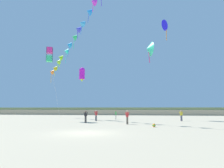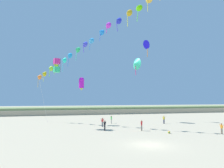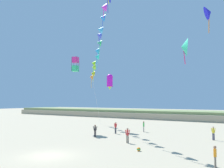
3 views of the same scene
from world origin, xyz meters
TOP-DOWN VIEW (x-y plane):
  - ground_plane at (0.00, 0.00)m, footprint 240.00×240.00m
  - dune_ridge at (0.00, 47.33)m, footprint 120.00×12.89m
  - person_near_left at (-2.53, 14.85)m, footprint 0.59×0.23m
  - person_near_right at (2.67, 9.11)m, footprint 0.50×0.45m
  - person_mid_center at (12.75, 3.74)m, footprint 0.24×0.55m
  - person_far_left at (10.41, 16.47)m, footprint 0.58×0.23m
  - person_far_right at (-2.96, 10.53)m, footprint 0.51×0.38m
  - person_far_center at (0.03, 18.87)m, footprint 0.22×0.56m
  - kite_banner_string at (-2.23, 11.54)m, footprint 26.38×28.27m
  - large_kite_low_lead at (-10.68, 15.13)m, footprint 1.25×1.25m
  - large_kite_mid_trail at (-6.05, 18.61)m, footprint 1.04×1.05m
  - large_kite_high_solo at (9.31, 21.74)m, footprint 1.95×2.42m
  - large_kite_outer_drift at (5.96, 20.61)m, footprint 1.86×2.89m
  - beach_ball at (5.66, 5.94)m, footprint 0.36×0.36m

SIDE VIEW (x-z plane):
  - ground_plane at x=0.00m, z-range 0.00..0.00m
  - beach_ball at x=5.66m, z-range 0.00..0.36m
  - person_mid_center at x=12.75m, z-range 0.12..1.69m
  - person_far_center at x=0.03m, z-range 0.13..1.73m
  - person_far_right at x=-2.96m, z-range 0.13..1.74m
  - person_far_left at x=10.41m, z-range 0.13..1.78m
  - person_near_left at x=-2.53m, z-range 0.13..1.82m
  - person_near_right at x=2.67m, z-range 0.13..1.82m
  - dune_ridge at x=0.00m, z-range -0.01..2.17m
  - large_kite_mid_trail at x=-6.05m, z-range 6.73..9.34m
  - large_kite_low_lead at x=-10.68m, z-range 9.65..12.08m
  - large_kite_outer_drift at x=5.96m, z-range 10.77..14.72m
  - kite_banner_string at x=-2.23m, z-range 4.63..29.85m
  - large_kite_high_solo at x=9.31m, z-range 15.58..19.75m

